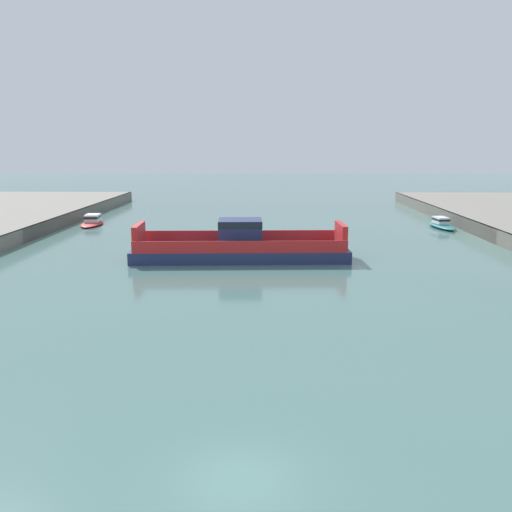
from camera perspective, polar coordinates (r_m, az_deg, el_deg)
The scene contains 4 objects.
ground_plane at distance 18.89m, azimuth -1.80°, elevation -22.40°, with size 400.00×400.00×0.00m, color #476B66.
chain_ferry at distance 51.62m, azimuth -1.65°, elevation 0.99°, with size 20.36×7.20×3.72m.
moored_boat_near_left at distance 77.04m, azimuth -16.75°, elevation 3.54°, with size 3.24×7.54×1.38m.
moored_boat_near_right at distance 74.88m, azimuth 18.86°, elevation 3.19°, with size 2.75×7.11×1.39m.
Camera 1 is at (0.88, -15.66, 10.53)m, focal length 38.21 mm.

